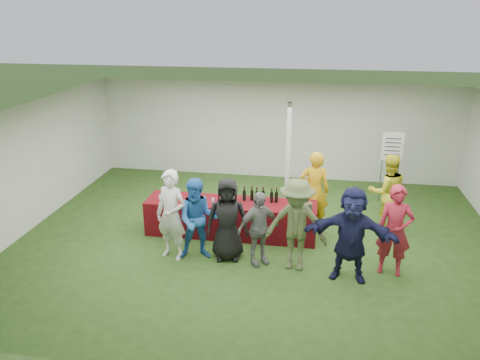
% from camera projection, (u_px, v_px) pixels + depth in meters
% --- Properties ---
extents(ground, '(60.00, 60.00, 0.00)m').
position_uv_depth(ground, '(258.00, 240.00, 9.83)').
color(ground, '#284719').
rests_on(ground, ground).
extents(tent, '(10.00, 10.00, 10.00)m').
position_uv_depth(tent, '(288.00, 163.00, 10.40)').
color(tent, white).
rests_on(tent, ground).
extents(serving_table, '(3.60, 0.80, 0.75)m').
position_uv_depth(serving_table, '(231.00, 218.00, 9.96)').
color(serving_table, '#5F0811').
rests_on(serving_table, ground).
extents(wine_bottles, '(0.75, 0.12, 0.32)m').
position_uv_depth(wine_bottles, '(261.00, 196.00, 9.82)').
color(wine_bottles, black).
rests_on(wine_bottles, serving_table).
extents(wine_glasses, '(2.85, 0.13, 0.16)m').
position_uv_depth(wine_glasses, '(221.00, 201.00, 9.57)').
color(wine_glasses, silver).
rests_on(wine_glasses, serving_table).
extents(water_bottle, '(0.07, 0.07, 0.23)m').
position_uv_depth(water_bottle, '(233.00, 196.00, 9.87)').
color(water_bottle, silver).
rests_on(water_bottle, serving_table).
extents(bar_towel, '(0.25, 0.18, 0.03)m').
position_uv_depth(bar_towel, '(303.00, 205.00, 9.65)').
color(bar_towel, white).
rests_on(bar_towel, serving_table).
extents(dump_bucket, '(0.25, 0.25, 0.18)m').
position_uv_depth(dump_bucket, '(306.00, 207.00, 9.36)').
color(dump_bucket, slate).
rests_on(dump_bucket, serving_table).
extents(wine_list_sign, '(0.50, 0.03, 1.80)m').
position_uv_depth(wine_list_sign, '(392.00, 152.00, 11.29)').
color(wine_list_sign, slate).
rests_on(wine_list_sign, ground).
extents(staff_pourer, '(0.64, 0.42, 1.77)m').
position_uv_depth(staff_pourer, '(314.00, 191.00, 10.06)').
color(staff_pourer, '#CC9310').
rests_on(staff_pourer, ground).
extents(staff_back, '(0.94, 0.80, 1.70)m').
position_uv_depth(staff_back, '(387.00, 192.00, 10.10)').
color(staff_back, yellow).
rests_on(staff_back, ground).
extents(customer_0, '(0.75, 0.61, 1.78)m').
position_uv_depth(customer_0, '(171.00, 215.00, 8.87)').
color(customer_0, silver).
rests_on(customer_0, ground).
extents(customer_1, '(0.90, 0.77, 1.62)m').
position_uv_depth(customer_1, '(198.00, 219.00, 8.87)').
color(customer_1, blue).
rests_on(customer_1, ground).
extents(customer_2, '(0.87, 0.64, 1.64)m').
position_uv_depth(customer_2, '(227.00, 219.00, 8.85)').
color(customer_2, black).
rests_on(customer_2, ground).
extents(customer_3, '(0.90, 0.79, 1.45)m').
position_uv_depth(customer_3, '(258.00, 229.00, 8.69)').
color(customer_3, slate).
rests_on(customer_3, ground).
extents(customer_4, '(1.21, 0.78, 1.76)m').
position_uv_depth(customer_4, '(296.00, 225.00, 8.48)').
color(customer_4, '#4B5730').
rests_on(customer_4, ground).
extents(customer_5, '(1.66, 0.71, 1.74)m').
position_uv_depth(customer_5, '(351.00, 234.00, 8.16)').
color(customer_5, '#16183C').
rests_on(customer_5, ground).
extents(customer_6, '(0.68, 0.50, 1.70)m').
position_uv_depth(customer_6, '(395.00, 231.00, 8.33)').
color(customer_6, maroon).
rests_on(customer_6, ground).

